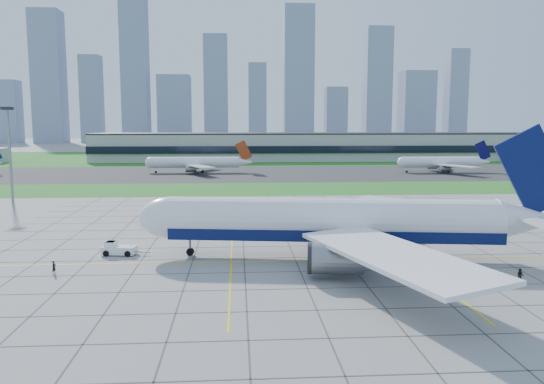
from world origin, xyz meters
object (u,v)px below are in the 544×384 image
object	(u,v)px
crew_near	(54,267)
distant_jet_1	(196,162)
distant_jet_2	(442,162)
airliner	(336,222)
light_mast	(9,142)
crew_far	(520,276)
pushback_tug	(118,249)

from	to	relation	value
crew_near	distant_jet_1	bearing A→B (deg)	21.26
distant_jet_1	distant_jet_2	bearing A→B (deg)	-2.83
distant_jet_1	distant_jet_2	world-z (taller)	same
airliner	distant_jet_2	distance (m)	162.21
light_mast	crew_near	world-z (taller)	light_mast
airliner	distant_jet_2	bearing A→B (deg)	70.88
light_mast	airliner	xyz separation A→B (m)	(76.42, -65.69, -10.39)
light_mast	crew_near	bearing A→B (deg)	-64.05
crew_far	distant_jet_2	xyz separation A→B (m)	(51.40, 158.87, 3.54)
airliner	pushback_tug	world-z (taller)	airliner
airliner	distant_jet_2	xyz separation A→B (m)	(73.82, 144.43, -1.30)
airliner	pushback_tug	distance (m)	35.49
crew_far	distant_jet_1	size ratio (longest dim) A/B	0.04
pushback_tug	distant_jet_2	distance (m)	177.25
light_mast	distant_jet_1	xyz separation A→B (m)	(43.31, 84.03, -11.69)
airliner	crew_near	xyz separation A→B (m)	(-41.43, -6.21, -4.84)
airliner	pushback_tug	xyz separation A→B (m)	(-34.88, 4.47, -4.82)
distant_jet_2	airliner	bearing A→B (deg)	-117.07
crew_far	distant_jet_1	world-z (taller)	distant_jet_1
crew_near	crew_far	xyz separation A→B (m)	(63.85, -8.23, 0.00)
pushback_tug	crew_near	xyz separation A→B (m)	(-6.55, -10.68, -0.02)
crew_far	distant_jet_1	distance (m)	173.34
light_mast	crew_near	size ratio (longest dim) A/B	13.57
distant_jet_1	distant_jet_2	size ratio (longest dim) A/B	1.03
pushback_tug	crew_far	world-z (taller)	pushback_tug
pushback_tug	distant_jet_2	size ratio (longest dim) A/B	0.18
pushback_tug	light_mast	bearing A→B (deg)	132.11
pushback_tug	crew_far	bearing A→B (deg)	-10.32
airliner	crew_far	bearing A→B (deg)	-24.84
pushback_tug	distant_jet_2	bearing A→B (deg)	60.11
light_mast	distant_jet_2	xyz separation A→B (m)	(150.25, 78.74, -11.70)
light_mast	crew_far	bearing A→B (deg)	-39.03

